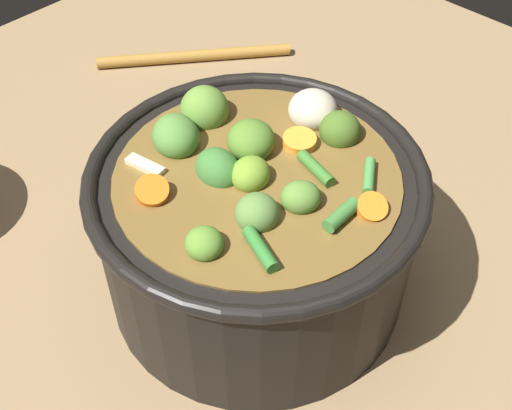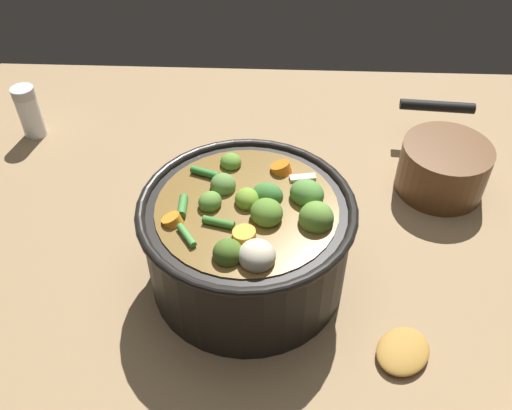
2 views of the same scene
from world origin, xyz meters
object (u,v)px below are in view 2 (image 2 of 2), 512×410
(small_saucepan, at_px, (443,166))
(cooking_pot, at_px, (248,240))
(wooden_spoon, at_px, (449,381))
(salt_shaker, at_px, (29,112))

(small_saucepan, bearing_deg, cooking_pot, 34.10)
(cooking_pot, xyz_separation_m, small_saucepan, (-0.29, -0.20, -0.03))
(cooking_pot, height_order, small_saucepan, cooking_pot)
(cooking_pot, relative_size, wooden_spoon, 1.13)
(salt_shaker, bearing_deg, wooden_spoon, 144.08)
(wooden_spoon, distance_m, salt_shaker, 0.78)
(small_saucepan, bearing_deg, salt_shaker, -9.13)
(salt_shaker, xyz_separation_m, small_saucepan, (-0.68, 0.11, -0.01))
(wooden_spoon, xyz_separation_m, small_saucepan, (-0.05, -0.35, 0.03))
(wooden_spoon, xyz_separation_m, salt_shaker, (0.63, -0.46, 0.04))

